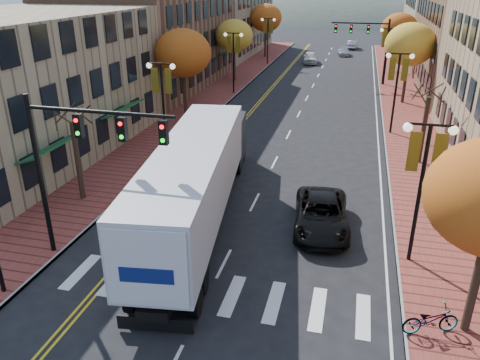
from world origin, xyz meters
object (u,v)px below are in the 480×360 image
Objects in this scene: semi_truck at (199,172)px; navy_sedan at (149,246)px; bicycle at (431,320)px; black_suv at (322,214)px.

navy_sedan is at bearing -111.07° from semi_truck.
bicycle is (9.98, -5.94, -1.88)m from semi_truck.
black_suv is at bearing 12.11° from bicycle.
bicycle is (10.92, -1.96, -0.05)m from navy_sedan.
bicycle is (4.14, -6.47, -0.09)m from black_suv.
bicycle is at bearing -63.15° from black_suv.
navy_sedan is (-0.94, -3.97, -1.83)m from semi_truck.
semi_truck is 11.76m from bicycle.
semi_truck reaches higher than bicycle.
semi_truck reaches higher than navy_sedan.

